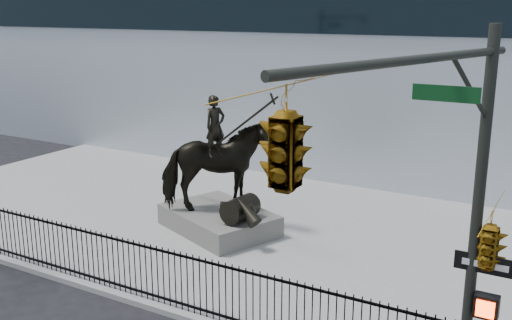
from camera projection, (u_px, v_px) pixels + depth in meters
The scene contains 6 objects.
plaza at pixel (281, 234), 19.43m from camera, with size 30.00×12.00×0.15m, color gray.
building at pixel (405, 65), 29.23m from camera, with size 44.00×14.00×9.00m, color silver.
picket_fence at pixel (170, 278), 14.40m from camera, with size 22.10×0.10×1.50m.
statue_plinth at pixel (219, 220), 19.48m from camera, with size 3.62×2.49×0.68m, color #5F5D57.
equestrian_statue at pixel (219, 169), 18.99m from camera, with size 4.34×3.57×3.93m.
traffic_signal_right at pixel (406, 201), 7.56m from camera, with size 2.17×6.86×7.00m.
Camera 1 is at (8.43, -9.18, 7.22)m, focal length 42.00 mm.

